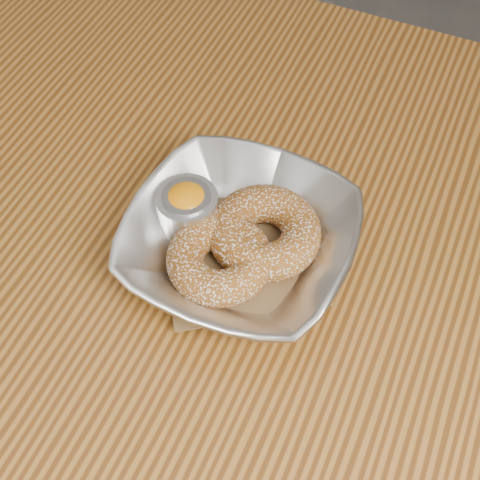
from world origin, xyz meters
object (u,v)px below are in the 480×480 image
at_px(serving_bowl, 240,243).
at_px(ramekin, 188,209).
at_px(donut_front, 220,259).
at_px(table, 260,302).
at_px(donut_back, 264,232).

distance_m(serving_bowl, ramekin, 0.06).
bearing_deg(donut_front, table, 58.96).
bearing_deg(table, serving_bowl, -134.51).
distance_m(serving_bowl, donut_back, 0.03).
bearing_deg(donut_back, serving_bowl, -133.78).
height_order(donut_front, ramekin, ramekin).
bearing_deg(serving_bowl, donut_front, -109.55).
bearing_deg(serving_bowl, ramekin, 169.30).
bearing_deg(donut_back, donut_front, -121.15).
distance_m(table, donut_front, 0.14).
bearing_deg(serving_bowl, table, 45.49).
bearing_deg(ramekin, table, 3.92).
bearing_deg(ramekin, donut_back, 4.95).
distance_m(table, serving_bowl, 0.13).
height_order(donut_back, ramekin, ramekin).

